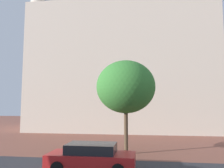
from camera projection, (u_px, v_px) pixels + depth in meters
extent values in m
cube|color=beige|center=(122.00, 71.00, 32.72)|extent=(24.87, 12.53, 17.28)
cube|color=#38424C|center=(122.00, 8.00, 33.72)|extent=(22.88, 11.53, 2.40)
cube|color=beige|center=(144.00, 25.00, 32.98)|extent=(4.95, 4.95, 31.34)
cylinder|color=beige|center=(39.00, 55.00, 29.70)|extent=(2.80, 2.80, 20.58)
cylinder|color=beige|center=(207.00, 52.00, 26.66)|extent=(2.80, 2.80, 20.05)
cube|color=red|center=(91.00, 160.00, 11.37)|extent=(4.55, 1.83, 0.72)
cube|color=black|center=(91.00, 148.00, 11.43)|extent=(2.55, 1.61, 0.49)
cylinder|color=black|center=(57.00, 168.00, 10.65)|extent=(0.64, 0.22, 0.64)
cylinder|color=black|center=(69.00, 159.00, 12.45)|extent=(0.64, 0.22, 0.64)
cylinder|color=black|center=(122.00, 161.00, 12.04)|extent=(0.64, 0.22, 0.64)
cylinder|color=brown|center=(126.00, 132.00, 15.38)|extent=(0.28, 0.28, 3.05)
ellipsoid|color=#387F33|center=(126.00, 87.00, 15.71)|extent=(4.24, 4.24, 3.82)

